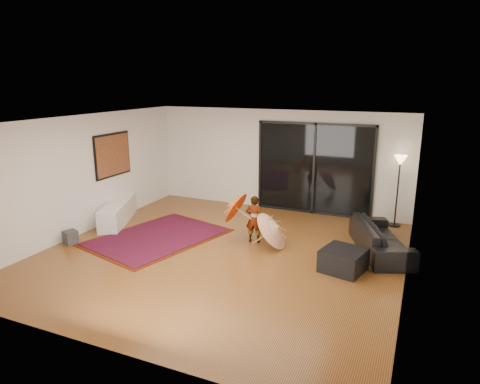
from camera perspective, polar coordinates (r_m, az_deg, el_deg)
The scene contains 17 objects.
floor at distance 8.85m, azimuth -2.41°, elevation -8.21°, with size 7.00×7.00×0.00m, color #925B28.
ceiling at distance 8.18m, azimuth -2.61°, elevation 9.47°, with size 7.00×7.00×0.00m, color white.
wall_back at distance 11.59m, azimuth 5.10°, elevation 4.24°, with size 7.00×7.00×0.00m, color silver.
wall_front at distance 5.64m, azimuth -18.39°, elevation -7.88°, with size 7.00×7.00×0.00m, color silver.
wall_left at distance 10.40m, azimuth -20.14°, elevation 2.18°, with size 7.00×7.00×0.00m, color silver.
wall_right at distance 7.61m, azimuth 21.94°, elevation -2.35°, with size 7.00×7.00×0.00m, color silver.
sliding_door at distance 11.32m, azimuth 9.84°, elevation 3.05°, with size 3.06×0.07×2.40m.
painting at distance 11.05m, azimuth -16.60°, elevation 4.75°, with size 0.04×1.28×1.08m.
media_console at distance 11.06m, azimuth -15.97°, elevation -2.62°, with size 0.47×1.87×0.52m, color white.
speaker at distance 10.00m, azimuth -21.66°, elevation -5.64°, with size 0.26×0.26×0.29m, color #424244.
persian_rug at distance 9.87m, azimuth -10.96°, elevation -5.93°, with size 2.79×3.38×0.02m.
sofa at distance 9.28m, azimuth 18.25°, elevation -5.83°, with size 2.10×0.82×0.61m, color black.
ottoman at distance 8.26m, azimuth 13.61°, elevation -8.80°, with size 0.73×0.73×0.42m, color black.
floor_lamp at distance 10.78m, azimuth 20.49°, elevation 2.67°, with size 0.30×0.30×1.73m.
child at distance 9.30m, azimuth 1.90°, elevation -3.61°, with size 0.38×0.25×1.04m, color #999999.
parasol_orange at distance 9.40m, azimuth -1.32°, elevation -2.05°, with size 0.53×0.76×0.84m.
parasol_white at distance 8.98m, azimuth 5.12°, elevation -4.46°, with size 0.70×0.87×0.95m.
Camera 1 is at (3.58, -7.32, 3.45)m, focal length 32.00 mm.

